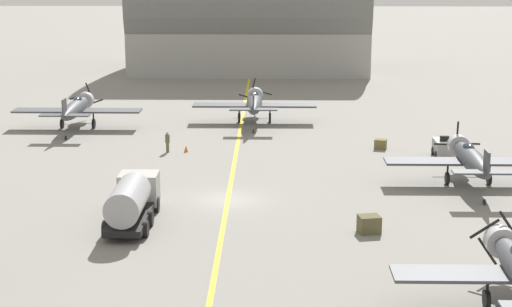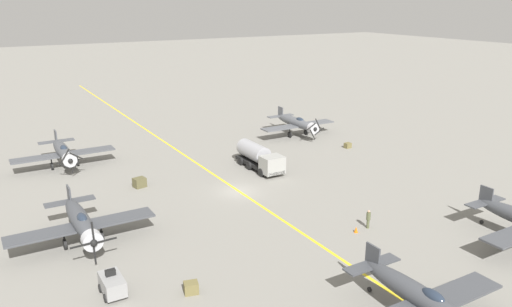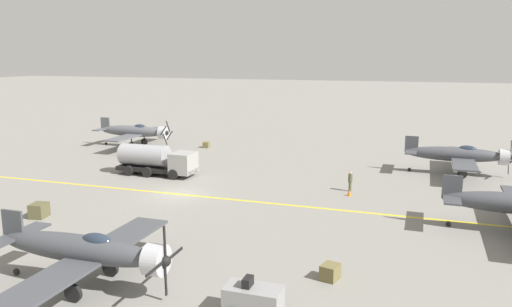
# 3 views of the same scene
# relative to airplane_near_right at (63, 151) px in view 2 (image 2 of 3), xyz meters

# --- Properties ---
(ground_plane) EXTENTS (400.00, 400.00, 0.00)m
(ground_plane) POSITION_rel_airplane_near_right_xyz_m (-14.61, 18.01, -2.01)
(ground_plane) COLOR gray
(taxiway_stripe) EXTENTS (0.30, 160.00, 0.01)m
(taxiway_stripe) POSITION_rel_airplane_near_right_xyz_m (-14.61, 18.01, -2.01)
(taxiway_stripe) COLOR yellow
(taxiway_stripe) RESTS_ON ground
(airplane_near_right) EXTENTS (12.00, 9.98, 3.65)m
(airplane_near_right) POSITION_rel_airplane_near_right_xyz_m (0.00, 0.00, 0.00)
(airplane_near_right) COLOR #4A4C52
(airplane_near_right) RESTS_ON ground
(airplane_near_left) EXTENTS (12.00, 9.98, 3.65)m
(airplane_near_left) POSITION_rel_airplane_near_right_xyz_m (-33.07, 2.38, 0.00)
(airplane_near_left) COLOR #55575C
(airplane_near_left) RESTS_ON ground
(airplane_mid_right) EXTENTS (12.00, 9.98, 3.80)m
(airplane_mid_right) POSITION_rel_airplane_near_right_xyz_m (2.48, 21.83, 0.00)
(airplane_mid_right) COLOR #42454A
(airplane_mid_right) RESTS_ON ground
(airplane_far_center) EXTENTS (12.00, 9.98, 3.76)m
(airplane_far_center) POSITION_rel_airplane_near_right_xyz_m (-13.34, 44.18, 0.00)
(airplane_far_center) COLOR #414348
(airplane_far_center) RESTS_ON ground
(fuel_tanker) EXTENTS (2.68, 8.00, 2.98)m
(fuel_tanker) POSITION_rel_airplane_near_right_xyz_m (-20.25, 12.83, -0.50)
(fuel_tanker) COLOR black
(fuel_tanker) RESTS_ON ground
(tow_tractor) EXTENTS (1.57, 2.60, 1.79)m
(tow_tractor) POSITION_rel_airplane_near_right_xyz_m (2.35, 30.74, -1.22)
(tow_tractor) COLOR gray
(tow_tractor) RESTS_ON ground
(ground_crew_walking) EXTENTS (0.38, 0.38, 1.74)m
(ground_crew_walking) POSITION_rel_airplane_near_right_xyz_m (-20.33, 31.82, -1.06)
(ground_crew_walking) COLOR #515638
(ground_crew_walking) RESTS_ON ground
(supply_crate_by_tanker) EXTENTS (1.44, 1.27, 1.05)m
(supply_crate_by_tanker) POSITION_rel_airplane_near_right_xyz_m (-5.82, 11.35, -1.49)
(supply_crate_by_tanker) COLOR brown
(supply_crate_by_tanker) RESTS_ON ground
(supply_crate_mid_lane) EXTENTS (1.17, 1.05, 0.83)m
(supply_crate_mid_lane) POSITION_rel_airplane_near_right_xyz_m (-2.43, 33.39, -1.60)
(supply_crate_mid_lane) COLOR brown
(supply_crate_mid_lane) RESTS_ON ground
(supply_crate_outboard) EXTENTS (0.92, 0.79, 0.73)m
(supply_crate_outboard) POSITION_rel_airplane_near_right_xyz_m (-35.49, 11.26, -1.65)
(supply_crate_outboard) COLOR brown
(supply_crate_outboard) RESTS_ON ground
(traffic_cone) EXTENTS (0.36, 0.36, 0.55)m
(traffic_cone) POSITION_rel_airplane_near_right_xyz_m (-18.81, 31.97, -1.74)
(traffic_cone) COLOR orange
(traffic_cone) RESTS_ON ground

